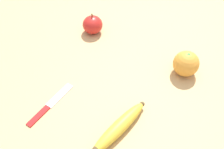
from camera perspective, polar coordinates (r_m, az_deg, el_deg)
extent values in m
plane|color=tan|center=(0.75, -3.17, -5.04)|extent=(3.00, 3.00, 0.00)
ellipsoid|color=gold|center=(0.67, 1.54, -11.40)|extent=(0.06, 0.20, 0.03)
sphere|color=brown|center=(0.72, 6.59, -6.42)|extent=(0.01, 0.01, 0.01)
sphere|color=orange|center=(0.81, 15.81, 2.29)|extent=(0.08, 0.08, 0.08)
cylinder|color=#3D8438|center=(0.79, 16.35, 4.18)|extent=(0.01, 0.01, 0.00)
ellipsoid|color=red|center=(0.94, -4.24, 10.77)|extent=(0.07, 0.07, 0.06)
cylinder|color=#4C3319|center=(0.92, -4.38, 12.65)|extent=(0.00, 0.00, 0.01)
cube|color=silver|center=(0.77, -11.31, -4.42)|extent=(0.02, 0.10, 0.00)
cube|color=red|center=(0.73, -15.76, -8.59)|extent=(0.02, 0.07, 0.01)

